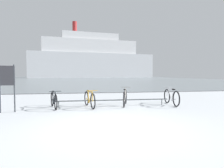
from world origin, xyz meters
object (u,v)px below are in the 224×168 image
(info_sign, at_px, (7,80))
(bicycle_3, at_px, (171,97))
(bicycle_2, at_px, (125,97))
(bicycle_1, at_px, (89,99))
(ferry_ship, at_px, (92,59))
(bicycle_0, at_px, (54,100))

(info_sign, bearing_deg, bicycle_3, 5.68)
(bicycle_3, bearing_deg, bicycle_2, 175.25)
(bicycle_1, distance_m, ferry_ship, 78.73)
(bicycle_3, distance_m, info_sign, 7.13)
(bicycle_1, xyz_separation_m, info_sign, (-3.15, -0.67, 0.88))
(info_sign, xyz_separation_m, ferry_ship, (8.37, 78.85, 6.85))
(bicycle_0, distance_m, bicycle_2, 3.21)
(bicycle_0, height_order, bicycle_3, bicycle_3)
(bicycle_1, distance_m, bicycle_3, 3.90)
(bicycle_0, relative_size, bicycle_3, 0.91)
(bicycle_0, xyz_separation_m, bicycle_1, (1.53, -0.02, 0.00))
(bicycle_1, relative_size, ferry_ship, 0.03)
(bicycle_1, relative_size, info_sign, 0.93)
(bicycle_3, xyz_separation_m, info_sign, (-7.04, -0.70, 0.86))
(ferry_ship, bearing_deg, bicycle_3, -90.97)
(bicycle_2, height_order, info_sign, info_sign)
(bicycle_0, distance_m, info_sign, 1.97)
(bicycle_1, height_order, bicycle_3, bicycle_3)
(bicycle_2, distance_m, ferry_ship, 78.43)
(bicycle_2, bearing_deg, bicycle_0, -176.58)
(bicycle_0, relative_size, info_sign, 0.90)
(bicycle_0, xyz_separation_m, info_sign, (-1.62, -0.69, 0.89))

